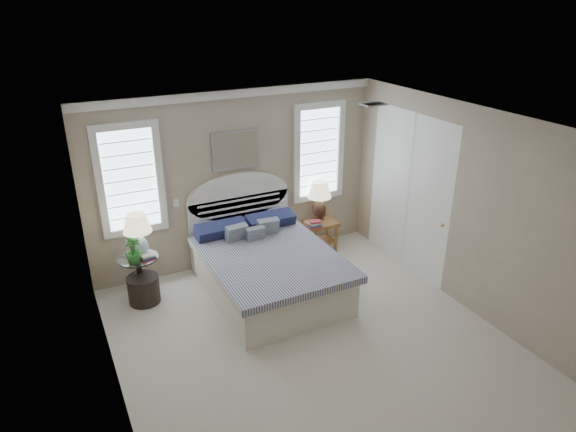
% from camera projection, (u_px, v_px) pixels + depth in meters
% --- Properties ---
extents(floor, '(4.50, 5.00, 0.01)m').
position_uv_depth(floor, '(316.00, 346.00, 6.23)').
color(floor, beige).
rests_on(floor, ground).
extents(ceiling, '(4.50, 5.00, 0.01)m').
position_uv_depth(ceiling, '(321.00, 127.00, 5.15)').
color(ceiling, white).
rests_on(ceiling, wall_back).
extents(wall_back, '(4.50, 0.02, 2.70)m').
position_uv_depth(wall_back, '(236.00, 179.00, 7.74)').
color(wall_back, tan).
rests_on(wall_back, floor).
extents(wall_left, '(0.02, 5.00, 2.70)m').
position_uv_depth(wall_left, '(108.00, 296.00, 4.77)').
color(wall_left, tan).
rests_on(wall_left, floor).
extents(wall_right, '(0.02, 5.00, 2.70)m').
position_uv_depth(wall_right, '(470.00, 211.00, 6.61)').
color(wall_right, tan).
rests_on(wall_right, floor).
extents(crown_molding, '(4.50, 0.08, 0.12)m').
position_uv_depth(crown_molding, '(234.00, 93.00, 7.19)').
color(crown_molding, white).
rests_on(crown_molding, wall_back).
extents(hvac_vent, '(0.30, 0.20, 0.02)m').
position_uv_depth(hvac_vent, '(374.00, 104.00, 6.30)').
color(hvac_vent, '#B2B2B2').
rests_on(hvac_vent, ceiling).
extents(switch_plate, '(0.08, 0.01, 0.12)m').
position_uv_depth(switch_plate, '(176.00, 203.00, 7.42)').
color(switch_plate, white).
rests_on(switch_plate, wall_back).
extents(window_left, '(0.90, 0.06, 1.60)m').
position_uv_depth(window_left, '(130.00, 180.00, 6.99)').
color(window_left, '#C9E7FF').
rests_on(window_left, wall_back).
extents(window_right, '(0.90, 0.06, 1.60)m').
position_uv_depth(window_right, '(318.00, 152.00, 8.20)').
color(window_right, '#C9E7FF').
rests_on(window_right, wall_back).
extents(painting, '(0.74, 0.04, 0.58)m').
position_uv_depth(painting, '(236.00, 150.00, 7.52)').
color(painting, silver).
rests_on(painting, wall_back).
extents(closet_door, '(0.02, 1.80, 2.40)m').
position_uv_depth(closet_door, '(408.00, 193.00, 7.65)').
color(closet_door, white).
rests_on(closet_door, floor).
extents(bed, '(1.72, 2.28, 1.47)m').
position_uv_depth(bed, '(266.00, 266.00, 7.27)').
color(bed, silver).
rests_on(bed, floor).
extents(side_table_left, '(0.56, 0.56, 0.63)m').
position_uv_depth(side_table_left, '(139.00, 273.00, 7.08)').
color(side_table_left, black).
rests_on(side_table_left, floor).
extents(nightstand_right, '(0.50, 0.40, 0.53)m').
position_uv_depth(nightstand_right, '(321.00, 230.00, 8.37)').
color(nightstand_right, olive).
rests_on(nightstand_right, floor).
extents(floor_pot, '(0.55, 0.55, 0.39)m').
position_uv_depth(floor_pot, '(144.00, 289.00, 7.05)').
color(floor_pot, black).
rests_on(floor_pot, floor).
extents(lamp_left, '(0.48, 0.48, 0.63)m').
position_uv_depth(lamp_left, '(137.00, 230.00, 6.88)').
color(lamp_left, white).
rests_on(lamp_left, side_table_left).
extents(lamp_right, '(0.50, 0.50, 0.64)m').
position_uv_depth(lamp_right, '(319.00, 196.00, 8.30)').
color(lamp_right, black).
rests_on(lamp_right, nightstand_right).
extents(potted_plant, '(0.22, 0.22, 0.37)m').
position_uv_depth(potted_plant, '(133.00, 250.00, 6.77)').
color(potted_plant, '#366B2A').
rests_on(potted_plant, side_table_left).
extents(books_left, '(0.21, 0.17, 0.08)m').
position_uv_depth(books_left, '(148.00, 257.00, 6.91)').
color(books_left, maroon).
rests_on(books_left, side_table_left).
extents(books_right, '(0.21, 0.16, 0.11)m').
position_uv_depth(books_right, '(315.00, 224.00, 8.09)').
color(books_right, maroon).
rests_on(books_right, nightstand_right).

